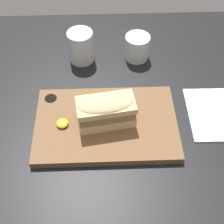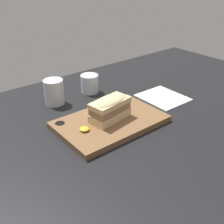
# 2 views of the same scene
# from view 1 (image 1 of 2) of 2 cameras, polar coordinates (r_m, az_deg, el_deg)

# --- Properties ---
(dining_table) EXTENTS (1.64, 1.01, 0.02)m
(dining_table) POSITION_cam_1_polar(r_m,az_deg,el_deg) (0.77, 4.74, -4.37)
(dining_table) COLOR black
(dining_table) RESTS_ON ground
(serving_board) EXTENTS (0.34, 0.22, 0.02)m
(serving_board) POSITION_cam_1_polar(r_m,az_deg,el_deg) (0.77, -1.15, -2.17)
(serving_board) COLOR brown
(serving_board) RESTS_ON dining_table
(sandwich) EXTENTS (0.14, 0.09, 0.08)m
(sandwich) POSITION_cam_1_polar(r_m,az_deg,el_deg) (0.73, -1.13, 0.40)
(sandwich) COLOR #DBBC84
(sandwich) RESTS_ON serving_board
(mustard_dollop) EXTENTS (0.03, 0.03, 0.01)m
(mustard_dollop) POSITION_cam_1_polar(r_m,az_deg,el_deg) (0.76, -9.07, -2.04)
(mustard_dollop) COLOR gold
(mustard_dollop) RESTS_ON serving_board
(water_glass) EXTENTS (0.07, 0.07, 0.09)m
(water_glass) POSITION_cam_1_polar(r_m,az_deg,el_deg) (0.92, -5.68, 11.54)
(water_glass) COLOR silver
(water_glass) RESTS_ON dining_table
(wine_glass) EXTENTS (0.07, 0.07, 0.07)m
(wine_glass) POSITION_cam_1_polar(r_m,az_deg,el_deg) (0.93, 4.59, 11.52)
(wine_glass) COLOR silver
(wine_glass) RESTS_ON dining_table
(napkin) EXTENTS (0.16, 0.17, 0.00)m
(napkin) POSITION_cam_1_polar(r_m,az_deg,el_deg) (0.84, 18.79, -0.28)
(napkin) COLOR white
(napkin) RESTS_ON dining_table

